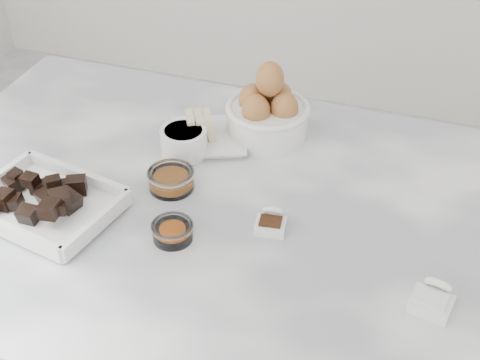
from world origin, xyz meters
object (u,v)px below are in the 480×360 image
honey_bowl (171,179)px  salt_spoon (433,299)px  egg_bowl (268,112)px  zest_bowl (173,231)px  butter_plate (207,132)px  sugar_ramekin (184,141)px  chocolate_dish (44,200)px  vanilla_spoon (271,222)px

honey_bowl → salt_spoon: salt_spoon is taller
egg_bowl → zest_bowl: 0.35m
zest_bowl → egg_bowl: bearing=81.1°
egg_bowl → zest_bowl: size_ratio=2.38×
butter_plate → sugar_ramekin: size_ratio=2.12×
egg_bowl → zest_bowl: bearing=-98.9°
chocolate_dish → egg_bowl: bearing=51.0°
sugar_ramekin → vanilla_spoon: 0.27m
sugar_ramekin → egg_bowl: bearing=41.6°
zest_bowl → salt_spoon: salt_spoon is taller
salt_spoon → honey_bowl: bearing=164.1°
sugar_ramekin → egg_bowl: egg_bowl is taller
sugar_ramekin → salt_spoon: (0.49, -0.24, -0.01)m
chocolate_dish → butter_plate: bearing=58.4°
salt_spoon → egg_bowl: bearing=135.3°
honey_bowl → vanilla_spoon: 0.21m
chocolate_dish → sugar_ramekin: chocolate_dish is taller
butter_plate → egg_bowl: 0.13m
honey_bowl → vanilla_spoon: size_ratio=1.29×
butter_plate → zest_bowl: butter_plate is taller
sugar_ramekin → zest_bowl: 0.24m
chocolate_dish → salt_spoon: chocolate_dish is taller
zest_bowl → salt_spoon: (0.41, -0.01, -0.00)m
sugar_ramekin → chocolate_dish: bearing=-123.3°
butter_plate → egg_bowl: size_ratio=1.14×
egg_bowl → salt_spoon: size_ratio=2.13×
chocolate_dish → vanilla_spoon: bearing=12.6°
chocolate_dish → salt_spoon: (0.65, -0.00, -0.01)m
egg_bowl → salt_spoon: bearing=-44.7°
chocolate_dish → zest_bowl: 0.23m
chocolate_dish → vanilla_spoon: 0.39m
chocolate_dish → honey_bowl: chocolate_dish is taller
egg_bowl → vanilla_spoon: (0.09, -0.27, -0.04)m
vanilla_spoon → salt_spoon: salt_spoon is taller
butter_plate → sugar_ramekin: 0.06m
zest_bowl → vanilla_spoon: 0.16m
egg_bowl → vanilla_spoon: bearing=-71.5°
honey_bowl → egg_bowl: bearing=63.6°
chocolate_dish → salt_spoon: size_ratio=3.44×
egg_bowl → sugar_ramekin: bearing=-138.4°
egg_bowl → honey_bowl: 0.25m
zest_bowl → salt_spoon: bearing=-1.6°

